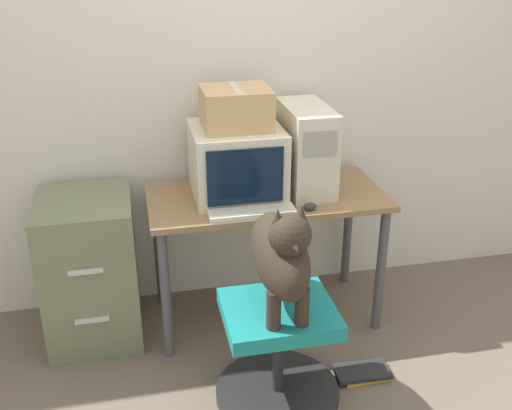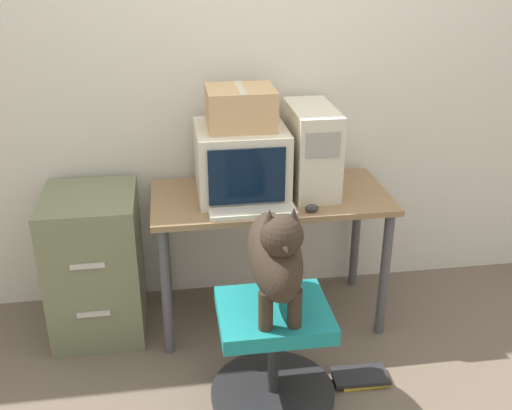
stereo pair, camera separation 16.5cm
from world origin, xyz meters
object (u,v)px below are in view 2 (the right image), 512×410
Objects in this scene: cardboard_box at (240,108)px; dog at (275,255)px; filing_cabinet at (96,264)px; office_chair at (273,353)px; crt_monitor at (241,161)px; pc_tower at (311,149)px; book_stack_floor at (361,376)px; keyboard at (252,211)px.

dog is at bearing -86.03° from cardboard_box.
office_chair is at bearing -39.74° from filing_cabinet.
cardboard_box is at bearing 93.97° from dog.
crt_monitor is 0.58× the size of filing_cabinet.
cardboard_box is at bearing -179.11° from pc_tower.
crt_monitor reaches higher than book_stack_floor.
keyboard reaches higher than book_stack_floor.
filing_cabinet is (-0.79, 0.24, -0.36)m from keyboard.
cardboard_box is (-0.05, 0.72, 0.43)m from dog.
dog is (0.05, -0.71, -0.15)m from crt_monitor.
crt_monitor reaches higher than office_chair.
crt_monitor is 1.20m from book_stack_floor.
keyboard is at bearing -85.51° from crt_monitor.
book_stack_floor is (0.44, 0.05, -0.22)m from office_chair.
crt_monitor reaches higher than keyboard.
office_chair is at bearing -85.90° from crt_monitor.
filing_cabinet is 2.88× the size of book_stack_floor.
pc_tower is 1.42× the size of cardboard_box.
cardboard_box is (-0.02, 0.26, 0.44)m from keyboard.
dog is at bearing -86.01° from crt_monitor.
cardboard_box reaches higher than dog.
filing_cabinet is at bearing 139.52° from dog.
book_stack_floor is at bearing -26.77° from filing_cabinet.
keyboard is 0.46m from dog.
crt_monitor is at bearing -90.00° from cardboard_box.
dog is 0.70× the size of filing_cabinet.
keyboard is 1.55× the size of book_stack_floor.
dog reaches higher than filing_cabinet.
cardboard_box reaches higher than pc_tower.
cardboard_box reaches higher than crt_monitor.
keyboard is 0.67m from office_chair.
pc_tower is at bearing 0.89° from cardboard_box.
keyboard is 0.95m from book_stack_floor.
dog is 1.64× the size of cardboard_box.
crt_monitor is at bearing 94.49° from keyboard.
office_chair is 0.51m from dog.
crt_monitor is 1.08× the size of keyboard.
office_chair is (0.03, -0.44, -0.50)m from keyboard.
filing_cabinet is at bearing -179.17° from crt_monitor.
cardboard_box is at bearing 1.12° from filing_cabinet.
keyboard is at bearing 93.87° from office_chair.
crt_monitor is at bearing -178.50° from pc_tower.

